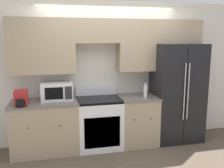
{
  "coord_description": "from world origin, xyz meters",
  "views": [
    {
      "loc": [
        -0.97,
        -3.89,
        1.94
      ],
      "look_at": [
        0.0,
        0.31,
        1.14
      ],
      "focal_mm": 40.0,
      "sensor_mm": 36.0,
      "label": 1
    }
  ],
  "objects_px": {
    "oven_range": "(99,122)",
    "microwave": "(57,91)",
    "bottle": "(145,91)",
    "refrigerator": "(175,92)"
  },
  "relations": [
    {
      "from": "oven_range",
      "to": "microwave",
      "type": "distance_m",
      "value": 0.93
    },
    {
      "from": "microwave",
      "to": "bottle",
      "type": "height_order",
      "value": "bottle"
    },
    {
      "from": "refrigerator",
      "to": "bottle",
      "type": "bearing_deg",
      "value": -163.11
    },
    {
      "from": "oven_range",
      "to": "bottle",
      "type": "relative_size",
      "value": 3.42
    },
    {
      "from": "microwave",
      "to": "bottle",
      "type": "distance_m",
      "value": 1.54
    },
    {
      "from": "oven_range",
      "to": "bottle",
      "type": "bearing_deg",
      "value": -9.04
    },
    {
      "from": "refrigerator",
      "to": "microwave",
      "type": "bearing_deg",
      "value": 179.86
    },
    {
      "from": "refrigerator",
      "to": "microwave",
      "type": "distance_m",
      "value": 2.22
    },
    {
      "from": "microwave",
      "to": "bottle",
      "type": "xyz_separation_m",
      "value": [
        1.53,
        -0.21,
        -0.03
      ]
    },
    {
      "from": "oven_range",
      "to": "bottle",
      "type": "height_order",
      "value": "bottle"
    }
  ]
}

